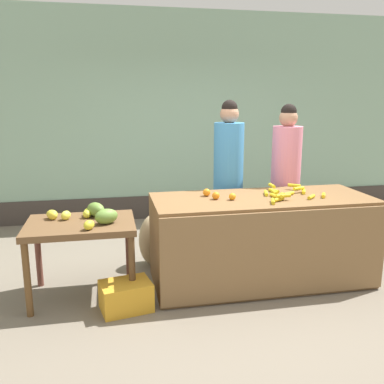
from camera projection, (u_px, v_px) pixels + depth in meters
ground_plane at (223, 283)px, 4.34m from camera, size 24.00×24.00×0.00m
market_wall_back at (179, 119)px, 6.54m from camera, size 8.64×0.23×3.15m
fruit_stall_counter at (261, 240)px, 4.31m from camera, size 2.21×0.90×0.89m
side_table_wooden at (81, 232)px, 3.93m from camera, size 1.00×0.72×0.74m
banana_bunch_pile at (286, 193)px, 4.26m from camera, size 0.68×0.69×0.07m
orange_pile at (217, 195)px, 4.16m from camera, size 0.28×0.28×0.08m
mango_papaya_pile at (92, 214)px, 3.96m from camera, size 0.71×0.61×0.14m
vendor_woman_blue_shirt at (228, 181)px, 4.84m from camera, size 0.34×0.34×1.85m
vendor_woman_pink_shirt at (285, 181)px, 4.93m from camera, size 0.34×0.34×1.80m
produce_crate at (126, 296)px, 3.77m from camera, size 0.49×0.40×0.26m
produce_sack at (154, 240)px, 4.77m from camera, size 0.47×0.45×0.59m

